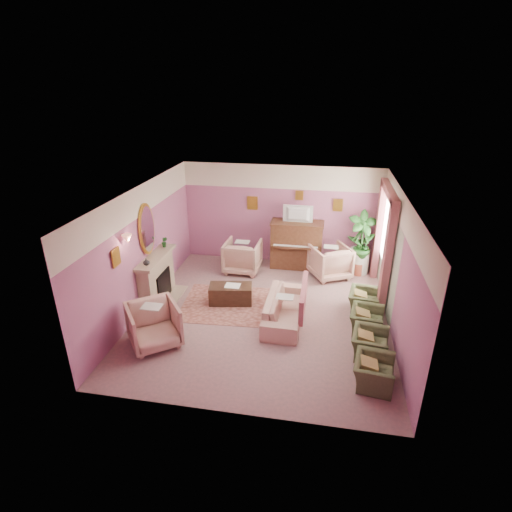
% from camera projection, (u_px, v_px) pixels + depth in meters
% --- Properties ---
extents(floor, '(5.50, 6.00, 0.01)m').
position_uv_depth(floor, '(263.00, 314.00, 9.05)').
color(floor, '#8D6768').
rests_on(floor, ground).
extents(ceiling, '(5.50, 6.00, 0.01)m').
position_uv_depth(ceiling, '(264.00, 193.00, 7.93)').
color(ceiling, silver).
rests_on(ceiling, wall_back).
extents(wall_back, '(5.50, 0.02, 2.80)m').
position_uv_depth(wall_back, '(281.00, 215.00, 11.20)').
color(wall_back, '#88527C').
rests_on(wall_back, floor).
extents(wall_front, '(5.50, 0.02, 2.80)m').
position_uv_depth(wall_front, '(231.00, 340.00, 5.79)').
color(wall_front, '#88527C').
rests_on(wall_front, floor).
extents(wall_left, '(0.02, 6.00, 2.80)m').
position_uv_depth(wall_left, '(143.00, 249.00, 8.93)').
color(wall_left, '#88527C').
rests_on(wall_left, floor).
extents(wall_right, '(0.02, 6.00, 2.80)m').
position_uv_depth(wall_right, '(398.00, 267.00, 8.05)').
color(wall_right, '#88527C').
rests_on(wall_right, floor).
extents(picture_rail_band, '(5.50, 0.01, 0.65)m').
position_uv_depth(picture_rail_band, '(282.00, 177.00, 10.75)').
color(picture_rail_band, '#EEE2CB').
rests_on(picture_rail_band, wall_back).
extents(stripe_panel, '(0.01, 3.00, 2.15)m').
position_uv_depth(stripe_panel, '(387.00, 256.00, 9.35)').
color(stripe_panel, '#ACB79F').
rests_on(stripe_panel, wall_right).
extents(fireplace_surround, '(0.30, 1.40, 1.10)m').
position_uv_depth(fireplace_surround, '(157.00, 279.00, 9.43)').
color(fireplace_surround, tan).
rests_on(fireplace_surround, floor).
extents(fireplace_inset, '(0.18, 0.72, 0.68)m').
position_uv_depth(fireplace_inset, '(161.00, 285.00, 9.47)').
color(fireplace_inset, black).
rests_on(fireplace_inset, floor).
extents(fire_ember, '(0.06, 0.54, 0.10)m').
position_uv_depth(fire_ember, '(164.00, 292.00, 9.54)').
color(fire_ember, orange).
rests_on(fire_ember, floor).
extents(mantel_shelf, '(0.40, 1.55, 0.07)m').
position_uv_depth(mantel_shelf, '(156.00, 257.00, 9.20)').
color(mantel_shelf, tan).
rests_on(mantel_shelf, fireplace_surround).
extents(hearth, '(0.55, 1.50, 0.02)m').
position_uv_depth(hearth, '(167.00, 300.00, 9.61)').
color(hearth, tan).
rests_on(hearth, floor).
extents(mirror_frame, '(0.04, 0.72, 1.20)m').
position_uv_depth(mirror_frame, '(147.00, 229.00, 8.95)').
color(mirror_frame, gold).
rests_on(mirror_frame, wall_left).
extents(mirror_glass, '(0.01, 0.60, 1.06)m').
position_uv_depth(mirror_glass, '(148.00, 229.00, 8.94)').
color(mirror_glass, white).
rests_on(mirror_glass, wall_left).
extents(sconce_shade, '(0.20, 0.20, 0.16)m').
position_uv_depth(sconce_shade, '(127.00, 239.00, 7.91)').
color(sconce_shade, '#E6896A').
rests_on(sconce_shade, wall_left).
extents(piano, '(1.40, 0.60, 1.30)m').
position_uv_depth(piano, '(296.00, 245.00, 11.13)').
color(piano, '#522F1C').
rests_on(piano, floor).
extents(piano_keyshelf, '(1.30, 0.12, 0.06)m').
position_uv_depth(piano_keyshelf, '(295.00, 248.00, 10.78)').
color(piano_keyshelf, '#522F1C').
rests_on(piano_keyshelf, piano).
extents(piano_keys, '(1.20, 0.08, 0.02)m').
position_uv_depth(piano_keys, '(296.00, 246.00, 10.77)').
color(piano_keys, silver).
rests_on(piano_keys, piano).
extents(piano_top, '(1.45, 0.65, 0.04)m').
position_uv_depth(piano_top, '(297.00, 223.00, 10.86)').
color(piano_top, '#522F1C').
rests_on(piano_top, piano).
extents(television, '(0.80, 0.12, 0.48)m').
position_uv_depth(television, '(298.00, 213.00, 10.70)').
color(television, black).
rests_on(television, piano).
extents(print_back_left, '(0.30, 0.03, 0.38)m').
position_uv_depth(print_back_left, '(252.00, 203.00, 11.16)').
color(print_back_left, gold).
rests_on(print_back_left, wall_back).
extents(print_back_right, '(0.26, 0.03, 0.34)m').
position_uv_depth(print_back_right, '(338.00, 205.00, 10.76)').
color(print_back_right, gold).
rests_on(print_back_right, wall_back).
extents(print_back_mid, '(0.22, 0.03, 0.26)m').
position_uv_depth(print_back_mid, '(299.00, 195.00, 10.84)').
color(print_back_mid, gold).
rests_on(print_back_mid, wall_back).
extents(print_left_wall, '(0.03, 0.28, 0.36)m').
position_uv_depth(print_left_wall, '(116.00, 257.00, 7.72)').
color(print_left_wall, gold).
rests_on(print_left_wall, wall_left).
extents(window_blind, '(0.03, 1.40, 1.80)m').
position_uv_depth(window_blind, '(388.00, 228.00, 9.33)').
color(window_blind, white).
rests_on(window_blind, wall_right).
extents(curtain_left, '(0.16, 0.34, 2.60)m').
position_uv_depth(curtain_left, '(387.00, 259.00, 8.68)').
color(curtain_left, '#A15059').
rests_on(curtain_left, floor).
extents(curtain_right, '(0.16, 0.34, 2.60)m').
position_uv_depth(curtain_right, '(379.00, 230.00, 10.33)').
color(curtain_right, '#A15059').
rests_on(curtain_right, floor).
extents(pelmet, '(0.16, 2.20, 0.16)m').
position_uv_depth(pelmet, '(390.00, 192.00, 9.00)').
color(pelmet, '#A15059').
rests_on(pelmet, wall_right).
extents(mantel_plant, '(0.16, 0.16, 0.28)m').
position_uv_depth(mantel_plant, '(164.00, 242.00, 9.62)').
color(mantel_plant, '#20561E').
rests_on(mantel_plant, mantel_shelf).
extents(mantel_vase, '(0.16, 0.16, 0.16)m').
position_uv_depth(mantel_vase, '(146.00, 262.00, 8.70)').
color(mantel_vase, '#EEE2CB').
rests_on(mantel_vase, mantel_shelf).
extents(area_rug, '(2.60, 1.95, 0.01)m').
position_uv_depth(area_rug, '(236.00, 305.00, 9.42)').
color(area_rug, '#98594E').
rests_on(area_rug, floor).
extents(coffee_table, '(1.07, 0.66, 0.45)m').
position_uv_depth(coffee_table, '(231.00, 294.00, 9.44)').
color(coffee_table, '#352216').
rests_on(coffee_table, floor).
extents(table_paper, '(0.35, 0.28, 0.01)m').
position_uv_depth(table_paper, '(233.00, 286.00, 9.34)').
color(table_paper, white).
rests_on(table_paper, coffee_table).
extents(sofa, '(0.65, 1.96, 0.79)m').
position_uv_depth(sofa, '(285.00, 303.00, 8.71)').
color(sofa, tan).
rests_on(sofa, floor).
extents(sofa_throw, '(0.10, 1.48, 0.54)m').
position_uv_depth(sofa_throw, '(303.00, 297.00, 8.56)').
color(sofa_throw, '#A15059').
rests_on(sofa_throw, sofa).
extents(floral_armchair_left, '(0.93, 0.93, 0.97)m').
position_uv_depth(floral_armchair_left, '(243.00, 255.00, 10.93)').
color(floral_armchair_left, tan).
rests_on(floral_armchair_left, floor).
extents(floral_armchair_right, '(0.93, 0.93, 0.97)m').
position_uv_depth(floral_armchair_right, '(330.00, 260.00, 10.61)').
color(floral_armchair_right, tan).
rests_on(floral_armchair_right, floor).
extents(floral_armchair_front, '(0.93, 0.93, 0.97)m').
position_uv_depth(floral_armchair_front, '(154.00, 323.00, 7.84)').
color(floral_armchair_front, tan).
rests_on(floral_armchair_front, floor).
extents(olive_chair_a, '(0.54, 0.77, 0.66)m').
position_uv_depth(olive_chair_a, '(374.00, 368.00, 6.84)').
color(olive_chair_a, '#485330').
rests_on(olive_chair_a, floor).
extents(olive_chair_b, '(0.54, 0.77, 0.66)m').
position_uv_depth(olive_chair_b, '(370.00, 340.00, 7.58)').
color(olive_chair_b, '#485330').
rests_on(olive_chair_b, floor).
extents(olive_chair_c, '(0.54, 0.77, 0.66)m').
position_uv_depth(olive_chair_c, '(367.00, 317.00, 8.32)').
color(olive_chair_c, '#485330').
rests_on(olive_chair_c, floor).
extents(olive_chair_d, '(0.54, 0.77, 0.66)m').
position_uv_depth(olive_chair_d, '(364.00, 298.00, 9.06)').
color(olive_chair_d, '#485330').
rests_on(olive_chair_d, floor).
extents(side_table, '(0.52, 0.52, 0.70)m').
position_uv_depth(side_table, '(359.00, 261.00, 10.89)').
color(side_table, silver).
rests_on(side_table, floor).
extents(side_plant_big, '(0.30, 0.30, 0.34)m').
position_uv_depth(side_plant_big, '(361.00, 243.00, 10.68)').
color(side_plant_big, '#20561E').
rests_on(side_plant_big, side_table).
extents(side_plant_small, '(0.16, 0.16, 0.28)m').
position_uv_depth(side_plant_small, '(366.00, 246.00, 10.59)').
color(side_plant_small, '#20561E').
rests_on(side_plant_small, side_table).
extents(palm_pot, '(0.34, 0.34, 0.34)m').
position_uv_depth(palm_pot, '(358.00, 268.00, 10.88)').
color(palm_pot, '#A04B34').
rests_on(palm_pot, floor).
extents(palm_plant, '(0.76, 0.76, 1.44)m').
position_uv_depth(palm_plant, '(362.00, 238.00, 10.52)').
color(palm_plant, '#20561E').
rests_on(palm_plant, palm_pot).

